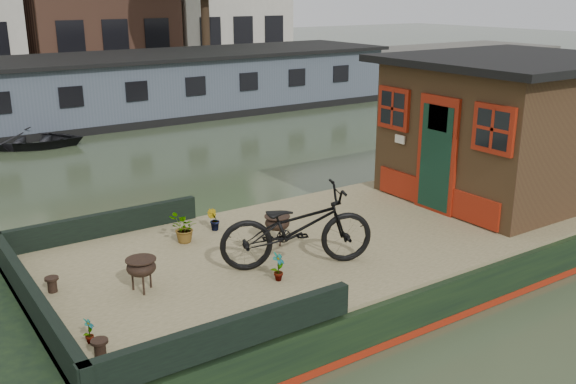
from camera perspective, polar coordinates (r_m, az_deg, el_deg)
ground at (r=10.80m, az=10.99°, el=-5.30°), size 120.00×120.00×0.00m
houseboat_hull at (r=9.86m, az=5.53°, el=-5.58°), size 14.01×4.02×0.60m
houseboat_deck at (r=10.58m, az=11.18°, el=-2.17°), size 11.80×3.80×0.05m
bow_bulwark at (r=7.98m, az=-15.78°, el=-7.60°), size 3.00×4.00×0.35m
cabin at (r=11.88m, az=19.08°, el=5.60°), size 4.00×3.50×2.42m
bicycle at (r=8.33m, az=0.80°, el=-3.15°), size 2.15×1.39×1.06m
potted_plant_a at (r=8.02m, az=-0.87°, el=-6.65°), size 0.24×0.21×0.38m
potted_plant_b at (r=9.75m, az=-6.64°, el=-2.47°), size 0.23×0.22×0.33m
potted_plant_c at (r=9.31m, az=-9.23°, el=-3.21°), size 0.52×0.50×0.43m
potted_plant_e at (r=7.00m, az=-17.27°, el=-11.69°), size 0.16×0.18×0.28m
brazier_front at (r=7.95m, az=-12.87°, el=-7.19°), size 0.39×0.39×0.42m
brazier_rear at (r=9.18m, az=-0.96°, el=-3.34°), size 0.45×0.45×0.42m
bollard_port at (r=8.27m, az=-20.23°, el=-7.73°), size 0.17×0.17×0.19m
bollard_stbd at (r=6.74m, az=-16.36°, el=-13.23°), size 0.17×0.17×0.20m
dinghy at (r=19.20m, az=-22.30°, el=4.68°), size 3.76×3.38×0.64m
far_houseboat at (r=22.38m, az=-15.16°, el=8.69°), size 20.40×4.40×2.11m
quay at (r=28.62m, az=-19.47°, el=9.02°), size 60.00×6.00×0.90m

